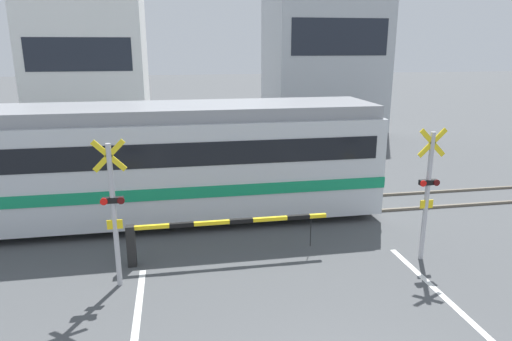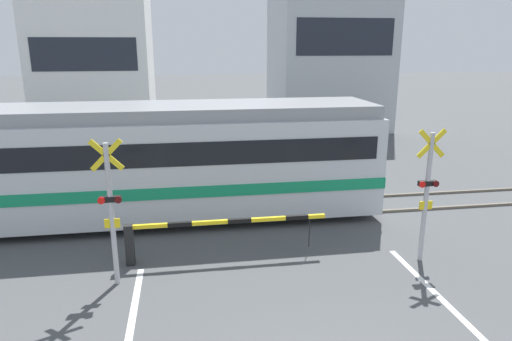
% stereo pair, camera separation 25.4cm
% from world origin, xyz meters
% --- Properties ---
extents(rail_track_near, '(50.00, 0.10, 0.08)m').
position_xyz_m(rail_track_near, '(0.00, 8.25, 0.04)').
color(rail_track_near, '#6B6051').
rests_on(rail_track_near, ground_plane).
extents(rail_track_far, '(50.00, 0.10, 0.08)m').
position_xyz_m(rail_track_far, '(0.00, 9.69, 0.04)').
color(rail_track_far, '#6B6051').
rests_on(rail_track_far, ground_plane).
extents(commuter_train, '(16.00, 2.97, 3.39)m').
position_xyz_m(commuter_train, '(-4.30, 8.97, 1.81)').
color(commuter_train, silver).
rests_on(commuter_train, ground_plane).
extents(crossing_barrier_near, '(4.84, 0.20, 1.01)m').
position_xyz_m(crossing_barrier_near, '(-1.91, 5.90, 0.76)').
color(crossing_barrier_near, black).
rests_on(crossing_barrier_near, ground_plane).
extents(crossing_barrier_far, '(4.84, 0.20, 1.01)m').
position_xyz_m(crossing_barrier_far, '(1.91, 12.01, 0.76)').
color(crossing_barrier_far, black).
rests_on(crossing_barrier_far, ground_plane).
extents(crossing_signal_left, '(0.68, 0.15, 3.23)m').
position_xyz_m(crossing_signal_left, '(-3.55, 5.04, 1.78)').
color(crossing_signal_left, '#B2B2B7').
rests_on(crossing_signal_left, ground_plane).
extents(crossing_signal_right, '(0.68, 0.15, 3.23)m').
position_xyz_m(crossing_signal_right, '(3.55, 5.04, 1.78)').
color(crossing_signal_right, '#B2B2B7').
rests_on(crossing_signal_right, ground_plane).
extents(building_left_of_street, '(6.21, 5.87, 8.36)m').
position_xyz_m(building_left_of_street, '(-6.81, 23.56, 4.18)').
color(building_left_of_street, white).
rests_on(building_left_of_street, ground_plane).
extents(building_right_of_street, '(6.62, 5.87, 9.99)m').
position_xyz_m(building_right_of_street, '(7.01, 23.56, 4.99)').
color(building_right_of_street, '#B2B7BC').
rests_on(building_right_of_street, ground_plane).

